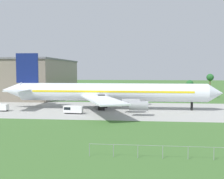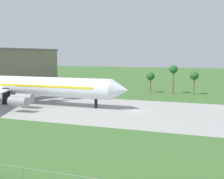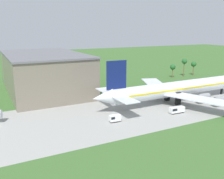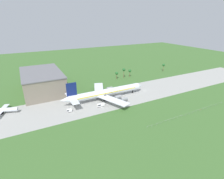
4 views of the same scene
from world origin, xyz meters
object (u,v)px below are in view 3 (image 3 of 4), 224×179
Objects in this scene: jet_airliner at (177,89)px; terminal_building at (44,72)px; baggage_tug at (115,118)px; catering_van at (176,110)px.

jet_airliner reaches higher than terminal_building.
jet_airliner is 37.53m from baggage_tug.
catering_van is (-10.30, -12.00, -4.76)m from jet_airliner.
terminal_building is at bearing 122.18° from catering_van.
terminal_building is (-47.54, 47.18, 3.85)m from jet_airliner.
terminal_building is (-37.24, 59.18, 8.61)m from catering_van.
baggage_tug is 25.97m from catering_van.
catering_van is at bearing -6.48° from baggage_tug.
jet_airliner is 67.09m from terminal_building.
baggage_tug is at bearing -78.50° from terminal_building.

